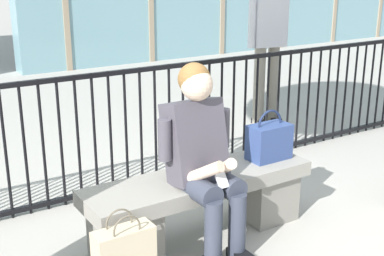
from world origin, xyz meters
name	(u,v)px	position (x,y,z in m)	size (l,w,h in m)	color
ground_plane	(200,236)	(0.00, 0.00, 0.00)	(60.00, 60.00, 0.00)	#B2ADA3
stone_bench	(200,200)	(0.00, 0.00, 0.27)	(1.60, 0.44, 0.45)	gray
seated_person_with_phone	(203,154)	(-0.07, -0.13, 0.65)	(0.52, 0.66, 1.21)	#383D4C
handbag_on_bench	(269,141)	(0.58, -0.01, 0.58)	(0.30, 0.18, 0.36)	#33477F
bystander_at_railing	(268,37)	(2.13, 1.83, 1.00)	(0.55, 0.30, 1.71)	gray
plaza_railing	(134,129)	(0.00, 0.97, 0.51)	(8.21, 0.04, 1.01)	black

